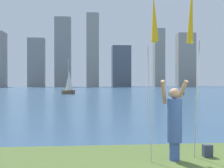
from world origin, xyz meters
The scene contains 14 objects.
ground centered at (0.00, 50.95, -0.06)m, with size 120.00×138.00×0.12m.
person centered at (-0.76, 1.39, 0.91)m, with size 0.68×0.50×1.85m.
kite_flag_left centered at (-1.33, 1.05, 3.08)m, with size 0.16×0.79×3.70m.
kite_flag_right centered at (-0.20, 1.83, 3.46)m, with size 0.16×0.70×4.32m.
bag centered at (0.12, 1.59, 0.15)m, with size 0.21×0.16×0.29m.
sailboat_1 centered at (9.75, 33.50, 0.26)m, with size 1.98×1.76×4.32m.
sailboat_5 centered at (-5.62, 37.84, 1.68)m, with size 1.93×2.40×5.45m.
skyline_tower_0 centered at (-34.84, 100.59, 10.09)m, with size 3.10×6.66×20.19m.
skyline_tower_1 centered at (-22.38, 103.36, 9.29)m, with size 6.26×3.48×18.58m.
skyline_tower_2 centered at (-12.27, 102.56, 13.25)m, with size 6.08×3.97×26.49m.
skyline_tower_3 centered at (-0.96, 100.85, 13.93)m, with size 4.69×3.85×27.86m.
skyline_tower_4 centered at (10.22, 102.96, 7.93)m, with size 7.14×6.34×15.86m.
skyline_tower_5 centered at (25.62, 104.17, 11.55)m, with size 4.10×4.00×23.11m.
skyline_tower_6 centered at (36.64, 104.24, 10.75)m, with size 7.28×4.17×21.50m.
Camera 1 is at (-2.75, -4.84, 1.80)m, focal length 44.52 mm.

